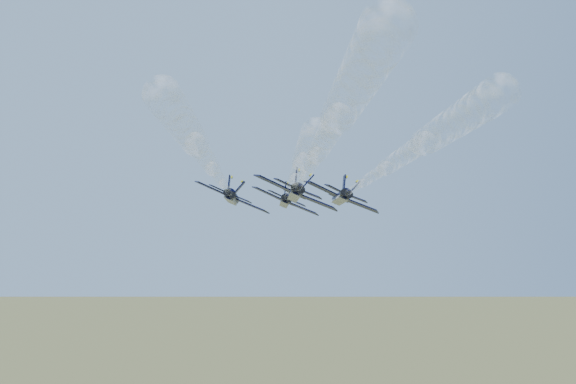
{
  "coord_description": "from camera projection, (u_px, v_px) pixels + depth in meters",
  "views": [
    {
      "loc": [
        -8.38,
        -107.23,
        98.88
      ],
      "look_at": [
        0.73,
        5.88,
        106.19
      ],
      "focal_mm": 40.0,
      "sensor_mm": 36.0,
      "label": 1
    }
  ],
  "objects": [
    {
      "name": "smoke_trail_slot",
      "position": [
        325.0,
        148.0,
        47.4
      ],
      "size": [
        5.54,
        68.7,
        2.95
      ],
      "rotation": [
        0.0,
        0.41,
        -0.05
      ],
      "color": "white"
    },
    {
      "name": "smoke_trail_lead",
      "position": [
        298.0,
        177.0,
        72.57
      ],
      "size": [
        5.54,
        68.7,
        2.95
      ],
      "rotation": [
        0.0,
        0.41,
        -0.05
      ],
      "color": "white"
    },
    {
      "name": "smoke_trail_right",
      "position": [
        405.0,
        165.0,
        58.85
      ],
      "size": [
        5.54,
        68.7,
        2.95
      ],
      "rotation": [
        0.0,
        0.41,
        -0.05
      ],
      "color": "white"
    },
    {
      "name": "jet_slot",
      "position": [
        296.0,
        193.0,
        99.84
      ],
      "size": [
        13.17,
        18.08,
        5.97
      ],
      "rotation": [
        0.0,
        0.41,
        -0.05
      ],
      "color": "black"
    },
    {
      "name": "jet_right",
      "position": [
        341.0,
        197.0,
        111.28
      ],
      "size": [
        13.17,
        18.08,
        5.97
      ],
      "rotation": [
        0.0,
        0.41,
        -0.05
      ],
      "color": "black"
    },
    {
      "name": "smoke_trail_left",
      "position": [
        200.0,
        165.0,
        59.36
      ],
      "size": [
        5.54,
        68.7,
        2.95
      ],
      "rotation": [
        0.0,
        0.41,
        -0.05
      ],
      "color": "white"
    },
    {
      "name": "jet_left",
      "position": [
        232.0,
        197.0,
        111.79
      ],
      "size": [
        13.17,
        18.08,
        5.97
      ],
      "rotation": [
        0.0,
        0.41,
        -0.05
      ],
      "color": "black"
    },
    {
      "name": "jet_lead",
      "position": [
        285.0,
        201.0,
        125.01
      ],
      "size": [
        13.17,
        18.08,
        5.97
      ],
      "rotation": [
        0.0,
        0.41,
        -0.05
      ],
      "color": "black"
    }
  ]
}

